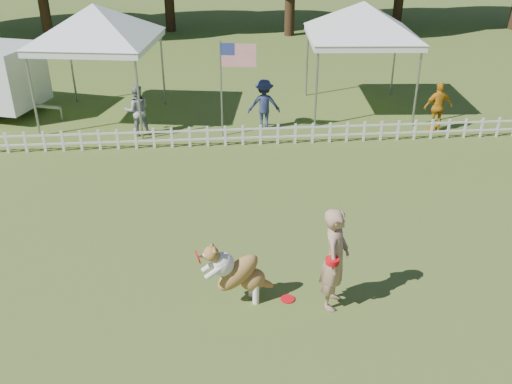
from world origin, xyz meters
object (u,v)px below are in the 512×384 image
at_px(handler, 335,259).
at_px(frisbee_on_turf, 288,299).
at_px(dog, 239,272).
at_px(spectator_b, 264,104).
at_px(flag_pole, 221,90).
at_px(spectator_a, 137,110).
at_px(canopy_tent_left, 100,65).
at_px(canopy_tent_right, 359,59).
at_px(spectator_c, 438,107).

xyz_separation_m(handler, frisbee_on_turf, (-0.76, 0.17, -0.93)).
height_order(dog, frisbee_on_turf, dog).
xyz_separation_m(handler, spectator_b, (-0.37, 8.49, -0.18)).
height_order(flag_pole, spectator_a, flag_pole).
xyz_separation_m(canopy_tent_left, spectator_b, (4.89, -1.21, -0.98)).
height_order(frisbee_on_turf, spectator_b, spectator_b).
distance_m(canopy_tent_right, flag_pole, 4.88).
relative_size(dog, canopy_tent_right, 0.38).
relative_size(canopy_tent_left, spectator_a, 2.31).
height_order(handler, flag_pole, flag_pole).
bearing_deg(handler, flag_pole, 35.14).
xyz_separation_m(handler, dog, (-1.61, 0.17, -0.30)).
xyz_separation_m(dog, canopy_tent_left, (-3.65, 9.53, 1.10)).
bearing_deg(spectator_b, canopy_tent_left, -12.49).
relative_size(handler, canopy_tent_left, 0.54).
bearing_deg(spectator_a, frisbee_on_turf, 100.31).
relative_size(frisbee_on_turf, spectator_a, 0.17).
relative_size(spectator_a, spectator_c, 1.01).
bearing_deg(canopy_tent_left, flag_pole, -16.25).
height_order(dog, canopy_tent_right, canopy_tent_right).
relative_size(frisbee_on_turf, canopy_tent_left, 0.07).
relative_size(canopy_tent_right, spectator_a, 2.26).
relative_size(dog, spectator_b, 0.84).
height_order(spectator_b, spectator_c, spectator_b).
distance_m(canopy_tent_left, spectator_c, 10.25).
xyz_separation_m(dog, frisbee_on_turf, (0.85, -0.00, -0.62)).
xyz_separation_m(dog, spectator_c, (6.37, 7.67, 0.11)).
height_order(canopy_tent_right, flag_pole, canopy_tent_right).
bearing_deg(canopy_tent_left, spectator_a, -41.55).
xyz_separation_m(handler, flag_pole, (-1.65, 7.97, 0.46)).
bearing_deg(handler, dog, 107.47).
bearing_deg(dog, flag_pole, 75.94).
bearing_deg(canopy_tent_right, spectator_b, -151.79).
bearing_deg(dog, spectator_b, 67.18).
distance_m(handler, frisbee_on_turf, 1.21).
distance_m(spectator_b, spectator_c, 5.17).
xyz_separation_m(frisbee_on_turf, canopy_tent_left, (-4.51, 9.53, 1.72)).
height_order(flag_pole, spectator_c, flag_pole).
xyz_separation_m(flag_pole, spectator_c, (6.41, -0.13, -0.65)).
xyz_separation_m(canopy_tent_right, spectator_b, (-3.19, -1.43, -0.94)).
bearing_deg(canopy_tent_right, dog, -110.34).
distance_m(frisbee_on_turf, spectator_a, 8.82).
bearing_deg(canopy_tent_left, canopy_tent_right, 10.80).
relative_size(canopy_tent_left, flag_pole, 1.24).
relative_size(canopy_tent_right, flag_pole, 1.21).
height_order(dog, flag_pole, flag_pole).
distance_m(handler, spectator_b, 8.50).
distance_m(handler, flag_pole, 8.15).
bearing_deg(spectator_a, spectator_b, 170.89).
bearing_deg(canopy_tent_right, handler, -101.79).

